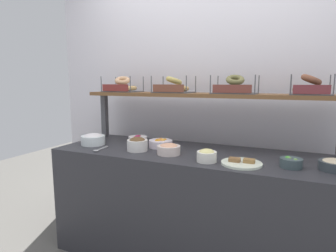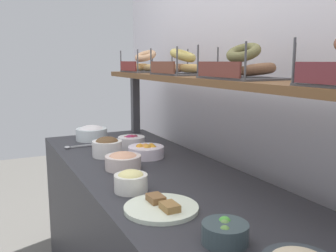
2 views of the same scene
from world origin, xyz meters
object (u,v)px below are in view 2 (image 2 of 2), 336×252
at_px(bowl_cream_cheese, 92,133).
at_px(bowl_lox_spread, 123,161).
at_px(serving_spoon_near_plate, 74,147).
at_px(bagel_basket_poppy, 242,67).
at_px(bowl_egg_salad, 131,181).
at_px(bowl_veggie_mix, 225,232).
at_px(bowl_fruit_salad, 146,151).
at_px(bowl_beet_salad, 131,142).
at_px(bagel_basket_plain, 145,65).
at_px(serving_plate_white, 161,207).
at_px(bowl_chocolate_spread, 107,147).
at_px(bagel_basket_sesame, 182,66).

distance_m(bowl_cream_cheese, bowl_lox_spread, 0.71).
bearing_deg(serving_spoon_near_plate, bagel_basket_poppy, 28.14).
height_order(bowl_egg_salad, bowl_veggie_mix, bowl_egg_salad).
distance_m(bowl_fruit_salad, serving_spoon_near_plate, 0.49).
bearing_deg(bowl_fruit_salad, bowl_beet_salad, -179.33).
relative_size(bowl_egg_salad, bowl_fruit_salad, 0.69).
bearing_deg(bagel_basket_poppy, bowl_egg_salad, -99.83).
height_order(bowl_egg_salad, bagel_basket_plain, bagel_basket_plain).
relative_size(bowl_beet_salad, bagel_basket_plain, 0.49).
relative_size(bowl_lox_spread, serving_plate_white, 0.66).
relative_size(bowl_beet_salad, bagel_basket_poppy, 0.46).
height_order(bowl_chocolate_spread, serving_spoon_near_plate, bowl_chocolate_spread).
height_order(bagel_basket_sesame, bagel_basket_poppy, bagel_basket_poppy).
xyz_separation_m(bowl_chocolate_spread, bowl_beet_salad, (-0.10, 0.17, -0.01)).
distance_m(bowl_beet_salad, serving_spoon_near_plate, 0.34).
xyz_separation_m(bowl_fruit_salad, bowl_beet_salad, (-0.21, -0.00, 0.01)).
bearing_deg(bagel_basket_sesame, serving_spoon_near_plate, -129.87).
bearing_deg(bowl_beet_salad, bagel_basket_sesame, 40.25).
bearing_deg(bagel_basket_sesame, serving_plate_white, -33.39).
distance_m(bowl_lox_spread, bagel_basket_poppy, 0.70).
xyz_separation_m(bowl_egg_salad, serving_plate_white, (0.22, 0.03, -0.03)).
bearing_deg(bagel_basket_plain, bowl_chocolate_spread, -45.67).
bearing_deg(bowl_egg_salad, bowl_cream_cheese, 173.59).
distance_m(bowl_cream_cheese, serving_plate_white, 1.24).
relative_size(bowl_cream_cheese, bowl_lox_spread, 1.17).
xyz_separation_m(serving_plate_white, bagel_basket_sesame, (-0.65, 0.43, 0.47)).
height_order(bowl_egg_salad, bowl_beet_salad, bowl_egg_salad).
height_order(bowl_chocolate_spread, bowl_veggie_mix, bowl_chocolate_spread).
bearing_deg(bagel_basket_plain, serving_spoon_near_plate, -78.85).
bearing_deg(bowl_lox_spread, bowl_fruit_salad, 129.79).
bearing_deg(bowl_beet_salad, serving_spoon_near_plate, -120.87).
bearing_deg(bagel_basket_sesame, bowl_egg_salad, -46.68).
xyz_separation_m(bowl_fruit_salad, bagel_basket_poppy, (0.54, 0.20, 0.45)).
height_order(serving_plate_white, bagel_basket_sesame, bagel_basket_sesame).
height_order(serving_plate_white, bagel_basket_poppy, bagel_basket_poppy).
bearing_deg(bagel_basket_poppy, bagel_basket_plain, 179.73).
bearing_deg(bagel_basket_sesame, bowl_fruit_salad, -97.65).
relative_size(serving_spoon_near_plate, bagel_basket_poppy, 0.53).
xyz_separation_m(bowl_veggie_mix, serving_spoon_near_plate, (-1.35, -0.13, -0.02)).
height_order(bowl_egg_salad, bowl_cream_cheese, bowl_cream_cheese).
bearing_deg(bowl_lox_spread, bowl_beet_salad, 153.68).
relative_size(bowl_egg_salad, serving_plate_white, 0.51).
height_order(bowl_chocolate_spread, bagel_basket_poppy, bagel_basket_poppy).
height_order(bowl_veggie_mix, bagel_basket_plain, bagel_basket_plain).
bearing_deg(bowl_chocolate_spread, bagel_basket_plain, 134.33).
distance_m(bowl_cream_cheese, bowl_veggie_mix, 1.52).
height_order(bowl_cream_cheese, serving_plate_white, bowl_cream_cheese).
bearing_deg(serving_spoon_near_plate, bowl_lox_spread, 11.99).
distance_m(bowl_cream_cheese, bowl_beet_salad, 0.38).
bearing_deg(bowl_egg_salad, serving_spoon_near_plate, -177.44).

